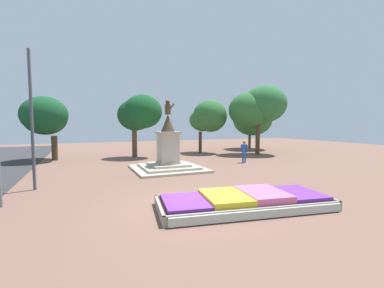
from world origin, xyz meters
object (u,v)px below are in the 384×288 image
(statue_monument, at_px, (168,156))
(flower_planter, at_px, (246,201))
(pedestrian_with_handbag, at_px, (244,150))
(banner_pole, at_px, (32,116))

(statue_monument, bearing_deg, flower_planter, -88.96)
(flower_planter, distance_m, pedestrian_with_handbag, 11.64)
(statue_monument, distance_m, banner_pole, 8.41)
(statue_monument, xyz_separation_m, banner_pole, (-7.55, -2.68, 2.55))
(flower_planter, distance_m, banner_pole, 10.43)
(pedestrian_with_handbag, bearing_deg, statue_monument, -174.22)
(statue_monument, distance_m, pedestrian_with_handbag, 6.76)
(flower_planter, height_order, banner_pole, banner_pole)
(flower_planter, relative_size, banner_pole, 1.03)
(banner_pole, xyz_separation_m, pedestrian_with_handbag, (14.27, 3.36, -2.49))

